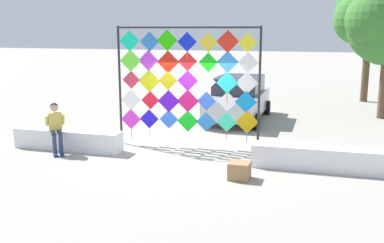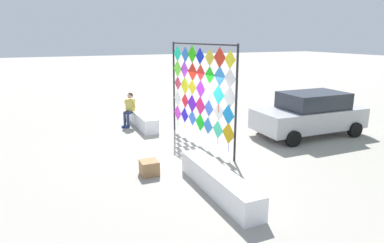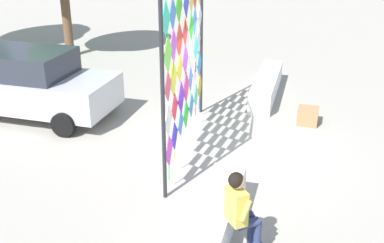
{
  "view_description": "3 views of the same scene",
  "coord_description": "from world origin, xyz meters",
  "views": [
    {
      "loc": [
        3.37,
        -11.64,
        3.45
      ],
      "look_at": [
        -0.07,
        0.52,
        0.8
      ],
      "focal_mm": 41.37,
      "sensor_mm": 36.0,
      "label": 1
    },
    {
      "loc": [
        10.07,
        -4.21,
        3.73
      ],
      "look_at": [
        0.15,
        0.19,
        0.95
      ],
      "focal_mm": 30.94,
      "sensor_mm": 36.0,
      "label": 2
    },
    {
      "loc": [
        -9.15,
        -1.87,
        4.55
      ],
      "look_at": [
        -0.69,
        0.44,
        0.81
      ],
      "focal_mm": 43.92,
      "sensor_mm": 36.0,
      "label": 3
    }
  ],
  "objects": [
    {
      "name": "ground",
      "position": [
        0.0,
        0.0,
        0.0
      ],
      "size": [
        120.0,
        120.0,
        0.0
      ],
      "primitive_type": "plane",
      "color": "#9E998E"
    },
    {
      "name": "plaza_ledge_left",
      "position": [
        -3.51,
        -0.6,
        0.29
      ],
      "size": [
        3.26,
        0.57,
        0.58
      ],
      "primitive_type": "cube",
      "color": "white",
      "rests_on": "ground"
    },
    {
      "name": "plaza_ledge_right",
      "position": [
        3.51,
        -0.6,
        0.29
      ],
      "size": [
        3.26,
        0.57,
        0.58
      ],
      "primitive_type": "cube",
      "color": "white",
      "rests_on": "ground"
    },
    {
      "name": "kite_display_rack",
      "position": [
        -0.24,
        0.69,
        2.04
      ],
      "size": [
        4.2,
        0.46,
        3.55
      ],
      "color": "#232328",
      "rests_on": "ground"
    },
    {
      "name": "seated_vendor",
      "position": [
        -3.58,
        -1.07,
        0.84
      ],
      "size": [
        0.67,
        0.69,
        1.43
      ],
      "color": "navy",
      "rests_on": "ground"
    },
    {
      "name": "parked_car",
      "position": [
        0.52,
        5.02,
        0.85
      ],
      "size": [
        2.14,
        4.34,
        1.67
      ],
      "color": "#B7B7BC",
      "rests_on": "ground"
    },
    {
      "name": "cardboard_box_large",
      "position": [
        1.75,
        -1.82,
        0.2
      ],
      "size": [
        0.5,
        0.5,
        0.4
      ],
      "primitive_type": "cube",
      "rotation": [
        0.0,
        0.0,
        -0.03
      ],
      "color": "#9E754C",
      "rests_on": "ground"
    }
  ]
}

